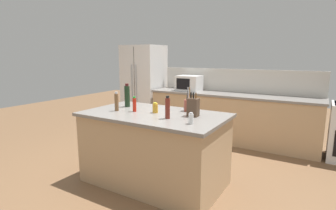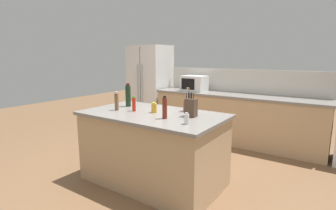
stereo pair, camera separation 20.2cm
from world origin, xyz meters
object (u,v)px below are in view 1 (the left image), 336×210
object	(u,v)px
utensil_crock	(188,105)
hot_sauce_bottle	(134,104)
vinegar_bottle	(168,108)
microwave	(189,83)
wine_bottle	(127,96)
refrigerator	(144,87)
salt_shaker	(191,119)
knife_block	(193,107)
honey_jar	(155,108)
pepper_grinder	(117,102)

from	to	relation	value
utensil_crock	hot_sauce_bottle	world-z (taller)	utensil_crock
hot_sauce_bottle	vinegar_bottle	distance (m)	0.59
microwave	wine_bottle	distance (m)	2.03
microwave	utensil_crock	bearing A→B (deg)	-63.75
microwave	wine_bottle	xyz separation A→B (m)	(0.03, -2.03, -0.00)
utensil_crock	refrigerator	bearing A→B (deg)	138.00
refrigerator	microwave	world-z (taller)	refrigerator
utensil_crock	salt_shaker	size ratio (longest dim) A/B	2.57
microwave	salt_shaker	xyz separation A→B (m)	(1.23, -2.43, -0.10)
vinegar_bottle	knife_block	bearing A→B (deg)	51.67
microwave	knife_block	size ratio (longest dim) A/B	1.66
vinegar_bottle	honey_jar	size ratio (longest dim) A/B	2.03
microwave	pepper_grinder	size ratio (longest dim) A/B	1.90
knife_block	pepper_grinder	distance (m)	1.04
refrigerator	honey_jar	size ratio (longest dim) A/B	14.26
microwave	pepper_grinder	distance (m)	2.33
wine_bottle	hot_sauce_bottle	size ratio (longest dim) A/B	1.67
vinegar_bottle	microwave	bearing A→B (deg)	110.79
vinegar_bottle	honey_jar	distance (m)	0.36
microwave	honey_jar	distance (m)	2.25
refrigerator	salt_shaker	size ratio (longest dim) A/B	15.22
pepper_grinder	vinegar_bottle	world-z (taller)	vinegar_bottle
wine_bottle	salt_shaker	bearing A→B (deg)	-18.25
utensil_crock	vinegar_bottle	world-z (taller)	utensil_crock
hot_sauce_bottle	utensil_crock	bearing A→B (deg)	33.44
salt_shaker	utensil_crock	bearing A→B (deg)	118.92
refrigerator	salt_shaker	world-z (taller)	refrigerator
knife_block	hot_sauce_bottle	xyz separation A→B (m)	(-0.78, -0.15, -0.02)
refrigerator	vinegar_bottle	size ratio (longest dim) A/B	7.04
knife_block	wine_bottle	xyz separation A→B (m)	(-1.07, 0.06, 0.04)
refrigerator	salt_shaker	distance (m)	3.48
microwave	vinegar_bottle	world-z (taller)	microwave
refrigerator	hot_sauce_bottle	distance (m)	2.76
knife_block	vinegar_bottle	distance (m)	0.33
knife_block	wine_bottle	bearing A→B (deg)	175.03
salt_shaker	knife_block	bearing A→B (deg)	111.92
knife_block	hot_sauce_bottle	distance (m)	0.79
knife_block	wine_bottle	world-z (taller)	wine_bottle
knife_block	refrigerator	bearing A→B (deg)	135.37
microwave	hot_sauce_bottle	xyz separation A→B (m)	(0.32, -2.24, -0.06)
salt_shaker	vinegar_bottle	xyz separation A→B (m)	(-0.34, 0.08, 0.07)
honey_jar	hot_sauce_bottle	bearing A→B (deg)	-164.08
refrigerator	wine_bottle	world-z (taller)	refrigerator
refrigerator	knife_block	world-z (taller)	refrigerator
hot_sauce_bottle	salt_shaker	bearing A→B (deg)	-11.66
utensil_crock	microwave	bearing A→B (deg)	116.25
refrigerator	honey_jar	bearing A→B (deg)	-51.05
microwave	knife_block	world-z (taller)	microwave
salt_shaker	hot_sauce_bottle	size ratio (longest dim) A/B	0.62
refrigerator	pepper_grinder	distance (m)	2.71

